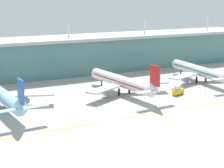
{
  "coord_description": "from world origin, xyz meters",
  "views": [
    {
      "loc": [
        -87.87,
        -126.43,
        49.48
      ],
      "look_at": [
        -2.1,
        37.57,
        7.0
      ],
      "focal_mm": 61.78,
      "sensor_mm": 36.0,
      "label": 1
    }
  ],
  "objects_px": {
    "airliner_far": "(200,71)",
    "airliner_near": "(0,94)",
    "fuel_truck": "(178,91)",
    "safety_cone_nose_front": "(206,90)",
    "safety_cone_right_wingtip": "(217,90)",
    "airliner_middle": "(123,82)"
  },
  "relations": [
    {
      "from": "airliner_middle",
      "to": "fuel_truck",
      "type": "relative_size",
      "value": 8.01
    },
    {
      "from": "airliner_near",
      "to": "fuel_truck",
      "type": "relative_size",
      "value": 9.31
    },
    {
      "from": "safety_cone_right_wingtip",
      "to": "airliner_middle",
      "type": "bearing_deg",
      "value": 161.48
    },
    {
      "from": "airliner_near",
      "to": "airliner_middle",
      "type": "relative_size",
      "value": 1.16
    },
    {
      "from": "airliner_middle",
      "to": "safety_cone_nose_front",
      "type": "height_order",
      "value": "airliner_middle"
    },
    {
      "from": "airliner_near",
      "to": "fuel_truck",
      "type": "bearing_deg",
      "value": -12.58
    },
    {
      "from": "safety_cone_nose_front",
      "to": "safety_cone_right_wingtip",
      "type": "relative_size",
      "value": 1.0
    },
    {
      "from": "airliner_middle",
      "to": "safety_cone_right_wingtip",
      "type": "height_order",
      "value": "airliner_middle"
    },
    {
      "from": "airliner_near",
      "to": "airliner_middle",
      "type": "bearing_deg",
      "value": -4.08
    },
    {
      "from": "airliner_middle",
      "to": "airliner_far",
      "type": "height_order",
      "value": "same"
    },
    {
      "from": "safety_cone_nose_front",
      "to": "safety_cone_right_wingtip",
      "type": "height_order",
      "value": "same"
    },
    {
      "from": "airliner_far",
      "to": "safety_cone_nose_front",
      "type": "height_order",
      "value": "airliner_far"
    },
    {
      "from": "fuel_truck",
      "to": "safety_cone_right_wingtip",
      "type": "xyz_separation_m",
      "value": [
        24.67,
        -1.73,
        -1.91
      ]
    },
    {
      "from": "fuel_truck",
      "to": "airliner_far",
      "type": "bearing_deg",
      "value": 32.04
    },
    {
      "from": "airliner_near",
      "to": "safety_cone_right_wingtip",
      "type": "xyz_separation_m",
      "value": [
        109.74,
        -20.71,
        -6.11
      ]
    },
    {
      "from": "airliner_middle",
      "to": "safety_cone_right_wingtip",
      "type": "xyz_separation_m",
      "value": [
        48.86,
        -16.37,
        -6.1
      ]
    },
    {
      "from": "airliner_far",
      "to": "airliner_near",
      "type": "bearing_deg",
      "value": 179.93
    },
    {
      "from": "airliner_middle",
      "to": "airliner_far",
      "type": "relative_size",
      "value": 1.0
    },
    {
      "from": "safety_cone_right_wingtip",
      "to": "safety_cone_nose_front",
      "type": "bearing_deg",
      "value": 155.57
    },
    {
      "from": "safety_cone_nose_front",
      "to": "safety_cone_right_wingtip",
      "type": "bearing_deg",
      "value": -24.43
    },
    {
      "from": "airliner_near",
      "to": "safety_cone_right_wingtip",
      "type": "height_order",
      "value": "airliner_near"
    },
    {
      "from": "safety_cone_nose_front",
      "to": "fuel_truck",
      "type": "bearing_deg",
      "value": -177.61
    }
  ]
}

